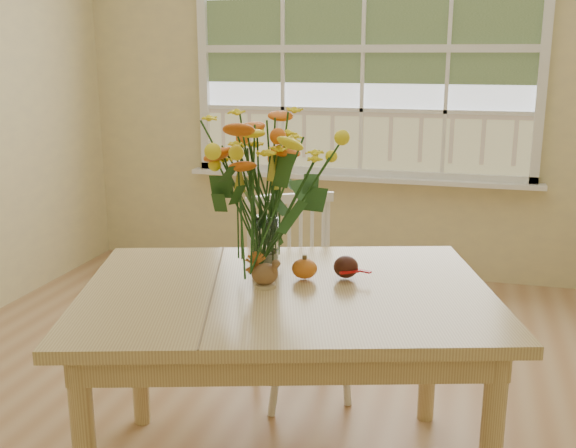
# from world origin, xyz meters

# --- Properties ---
(floor) EXTENTS (4.00, 4.50, 0.01)m
(floor) POSITION_xyz_m (0.00, 0.00, -0.01)
(floor) COLOR #AC7D53
(floor) RESTS_ON ground
(wall_back) EXTENTS (4.00, 0.02, 2.70)m
(wall_back) POSITION_xyz_m (0.00, 2.25, 1.35)
(wall_back) COLOR beige
(wall_back) RESTS_ON floor
(window) EXTENTS (2.42, 0.12, 1.74)m
(window) POSITION_xyz_m (0.00, 2.21, 1.53)
(window) COLOR silver
(window) RESTS_ON wall_back
(dining_table) EXTENTS (1.61, 1.35, 0.74)m
(dining_table) POSITION_xyz_m (0.15, -0.23, 0.65)
(dining_table) COLOR tan
(dining_table) RESTS_ON floor
(windsor_chair) EXTENTS (0.56, 0.55, 0.89)m
(windsor_chair) POSITION_xyz_m (0.00, 0.46, 0.50)
(windsor_chair) COLOR white
(windsor_chair) RESTS_ON floor
(flower_vase) EXTENTS (0.45, 0.45, 0.53)m
(flower_vase) POSITION_xyz_m (0.05, -0.13, 1.06)
(flower_vase) COLOR white
(flower_vase) RESTS_ON dining_table
(pumpkin) EXTENTS (0.09, 0.09, 0.07)m
(pumpkin) POSITION_xyz_m (0.19, -0.13, 0.78)
(pumpkin) COLOR orange
(pumpkin) RESTS_ON dining_table
(turkey_figurine) EXTENTS (0.11, 0.11, 0.12)m
(turkey_figurine) POSITION_xyz_m (0.08, -0.25, 0.79)
(turkey_figurine) COLOR #CCB78C
(turkey_figurine) RESTS_ON dining_table
(dark_gourd) EXTENTS (0.12, 0.09, 0.08)m
(dark_gourd) POSITION_xyz_m (0.33, -0.08, 0.78)
(dark_gourd) COLOR #38160F
(dark_gourd) RESTS_ON dining_table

